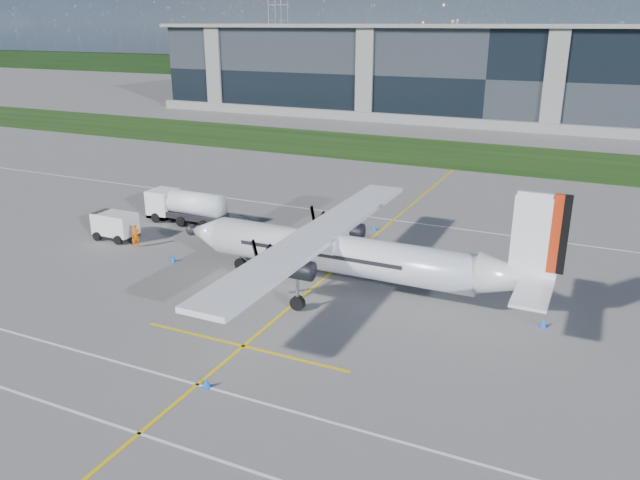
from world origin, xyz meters
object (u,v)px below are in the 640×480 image
(turboprop_aircraft, at_px, (352,234))
(ground_crew_person, at_px, (135,235))
(baggage_tug, at_px, (115,226))
(safety_cone_portwing, at_px, (207,382))
(safety_cone_fwd, at_px, (173,258))
(fuel_tanker_truck, at_px, (182,206))
(safety_cone_stbdwing, at_px, (374,227))
(pylon_west, at_px, (278,25))
(safety_cone_tail, at_px, (544,323))

(turboprop_aircraft, relative_size, ground_crew_person, 12.39)
(baggage_tug, height_order, safety_cone_portwing, baggage_tug)
(turboprop_aircraft, bearing_deg, safety_cone_fwd, -177.33)
(fuel_tanker_truck, bearing_deg, ground_crew_person, -83.59)
(safety_cone_stbdwing, height_order, safety_cone_portwing, same)
(turboprop_aircraft, xyz_separation_m, baggage_tug, (-20.18, 1.44, -2.73))
(safety_cone_stbdwing, distance_m, safety_cone_portwing, 24.84)
(pylon_west, relative_size, turboprop_aircraft, 1.20)
(fuel_tanker_truck, xyz_separation_m, safety_cone_tail, (29.61, -7.18, -1.12))
(safety_cone_stbdwing, xyz_separation_m, safety_cone_fwd, (-10.30, -12.55, 0.00))
(safety_cone_tail, height_order, safety_cone_fwd, same)
(fuel_tanker_truck, xyz_separation_m, baggage_tug, (-1.98, -5.68, -0.33))
(pylon_west, bearing_deg, fuel_tanker_truck, -64.37)
(pylon_west, height_order, safety_cone_tail, pylon_west)
(fuel_tanker_truck, bearing_deg, pylon_west, 115.63)
(fuel_tanker_truck, height_order, safety_cone_fwd, fuel_tanker_truck)
(safety_cone_stbdwing, distance_m, safety_cone_tail, 18.68)
(baggage_tug, distance_m, safety_cone_stbdwing, 20.23)
(pylon_west, distance_m, safety_cone_stbdwing, 159.02)
(fuel_tanker_truck, distance_m, safety_cone_tail, 30.49)
(safety_cone_tail, bearing_deg, safety_cone_portwing, -135.97)
(turboprop_aircraft, xyz_separation_m, safety_cone_fwd, (-13.21, -0.62, -3.51))
(fuel_tanker_truck, distance_m, baggage_tug, 6.03)
(baggage_tug, relative_size, safety_cone_stbdwing, 6.89)
(pylon_west, xyz_separation_m, baggage_tug, (65.18, -145.66, -13.97))
(ground_crew_person, relative_size, safety_cone_fwd, 4.05)
(pylon_west, height_order, safety_cone_fwd, pylon_west)
(pylon_west, bearing_deg, safety_cone_stbdwing, -58.62)
(safety_cone_tail, xyz_separation_m, safety_cone_portwing, (-13.26, -12.82, 0.00))
(fuel_tanker_truck, bearing_deg, safety_cone_fwd, -57.19)
(pylon_west, height_order, baggage_tug, pylon_west)
(ground_crew_person, bearing_deg, safety_cone_portwing, -99.32)
(safety_cone_fwd, bearing_deg, safety_cone_portwing, -47.19)
(baggage_tug, distance_m, safety_cone_portwing, 23.28)
(baggage_tug, bearing_deg, safety_cone_tail, -2.71)
(fuel_tanker_truck, xyz_separation_m, safety_cone_fwd, (4.99, -7.74, -1.12))
(turboprop_aircraft, bearing_deg, safety_cone_stbdwing, 103.70)
(ground_crew_person, height_order, safety_cone_stbdwing, ground_crew_person)
(pylon_west, bearing_deg, safety_cone_fwd, -63.97)
(safety_cone_stbdwing, relative_size, safety_cone_portwing, 1.00)
(safety_cone_tail, relative_size, safety_cone_fwd, 1.00)
(fuel_tanker_truck, height_order, safety_cone_portwing, fuel_tanker_truck)
(baggage_tug, height_order, safety_cone_stbdwing, baggage_tug)
(safety_cone_portwing, height_order, safety_cone_fwd, same)
(ground_crew_person, bearing_deg, fuel_tanker_truck, 37.81)
(fuel_tanker_truck, xyz_separation_m, ground_crew_person, (0.74, -6.56, -0.36))
(fuel_tanker_truck, distance_m, safety_cone_fwd, 9.28)
(safety_cone_tail, bearing_deg, fuel_tanker_truck, 166.37)
(pylon_west, xyz_separation_m, safety_cone_portwing, (83.51, -159.98, -14.75))
(safety_cone_portwing, bearing_deg, safety_cone_fwd, 132.81)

